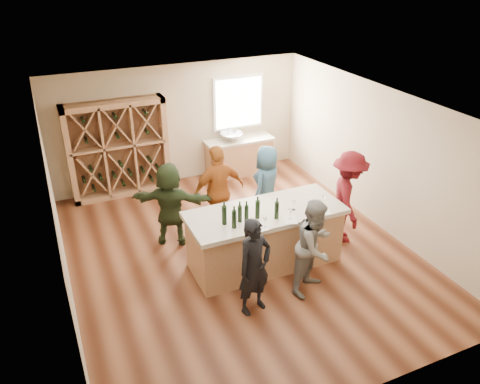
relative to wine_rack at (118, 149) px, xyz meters
name	(u,v)px	position (x,y,z in m)	size (l,w,h in m)	color
floor	(239,254)	(1.50, -3.27, -1.15)	(6.00, 7.00, 0.10)	brown
ceiling	(239,104)	(1.50, -3.27, 1.75)	(6.00, 7.00, 0.10)	white
wall_back	(179,124)	(1.50, 0.28, 0.30)	(6.00, 0.10, 2.80)	tan
wall_front	(367,314)	(1.50, -6.82, 0.30)	(6.00, 0.10, 2.80)	tan
wall_left	(54,222)	(-1.55, -3.27, 0.30)	(0.10, 7.00, 2.80)	tan
wall_right	(381,157)	(4.55, -3.27, 0.30)	(0.10, 7.00, 2.80)	tan
window_frame	(238,103)	(3.00, 0.20, 0.65)	(1.30, 0.06, 1.30)	white
window_pane	(239,103)	(3.00, 0.17, 0.65)	(1.18, 0.01, 1.18)	white
wine_rack	(118,149)	(0.00, 0.00, 0.00)	(2.20, 0.45, 2.20)	#AD7A52
back_counter_base	(239,157)	(2.90, -0.07, -0.67)	(1.60, 0.58, 0.86)	#AD7A52
back_counter_top	(239,140)	(2.90, -0.07, -0.21)	(1.70, 0.62, 0.06)	#C1B59E
sink	(231,137)	(2.70, -0.07, -0.09)	(0.54, 0.54, 0.19)	silver
faucet	(229,132)	(2.70, 0.11, -0.03)	(0.02, 0.02, 0.30)	silver
tasting_counter_base	(265,239)	(1.77, -3.76, -0.60)	(2.60, 1.00, 1.00)	#AD7A52
tasting_counter_top	(265,213)	(1.77, -3.76, -0.06)	(2.72, 1.12, 0.08)	#C1B59E
wine_bottle_a	(224,215)	(0.97, -3.88, 0.14)	(0.08, 0.08, 0.33)	black
wine_bottle_b	(234,219)	(1.07, -4.04, 0.14)	(0.08, 0.08, 0.31)	black
wine_bottle_c	(240,214)	(1.23, -3.90, 0.12)	(0.07, 0.07, 0.29)	black
wine_bottle_d	(246,213)	(1.33, -3.94, 0.12)	(0.07, 0.07, 0.29)	black
wine_bottle_e	(258,210)	(1.54, -3.92, 0.14)	(0.08, 0.08, 0.32)	black
wine_glass_a	(265,223)	(1.52, -4.23, 0.06)	(0.06, 0.06, 0.17)	white
wine_glass_b	(290,214)	(2.02, -4.16, 0.07)	(0.07, 0.07, 0.18)	white
wine_glass_c	(313,211)	(2.44, -4.21, 0.06)	(0.06, 0.06, 0.16)	white
wine_glass_d	(294,206)	(2.23, -3.93, 0.06)	(0.06, 0.06, 0.16)	white
wine_glass_e	(324,201)	(2.78, -3.99, 0.07)	(0.07, 0.07, 0.18)	white
tasting_menu_a	(259,227)	(1.44, -4.19, -0.02)	(0.22, 0.30, 0.00)	white
tasting_menu_b	(290,219)	(2.01, -4.18, -0.02)	(0.22, 0.30, 0.00)	white
tasting_menu_c	(324,211)	(2.68, -4.16, -0.02)	(0.20, 0.28, 0.00)	white
person_near_left	(254,267)	(1.08, -4.79, -0.30)	(0.59, 0.43, 1.61)	black
person_near_right	(315,247)	(2.18, -4.71, -0.27)	(0.80, 0.44, 1.65)	slate
person_server	(348,197)	(3.55, -3.65, -0.19)	(1.17, 0.54, 1.81)	#590F14
person_far_mid	(219,191)	(1.42, -2.46, -0.18)	(1.08, 0.55, 1.84)	#994C19
person_far_right	(267,185)	(2.49, -2.41, -0.28)	(0.80, 0.52, 1.64)	#335972
person_far_left	(170,204)	(0.47, -2.41, -0.28)	(1.52, 0.55, 1.64)	#263319
wine_bottle_f	(277,210)	(1.82, -4.06, 0.13)	(0.07, 0.07, 0.30)	black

